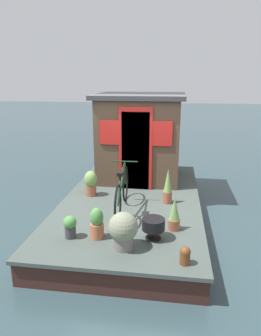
{
  "coord_description": "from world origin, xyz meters",
  "views": [
    {
      "loc": [
        -5.91,
        -0.82,
        2.84
      ],
      "look_at": [
        -0.2,
        0.0,
        1.14
      ],
      "focal_mm": 33.21,
      "sensor_mm": 36.0,
      "label": 1
    }
  ],
  "objects_px": {
    "potted_plant_geranium": "(70,226)",
    "potted_plant_ivy": "(97,223)",
    "charcoal_grill": "(153,225)",
    "mooring_bollard": "(185,255)",
    "houseboat_cabin": "(140,137)",
    "potted_plant_sage": "(174,214)",
    "potted_plant_mint": "(91,183)",
    "bicycle": "(122,192)",
    "potted_plant_basil": "(123,230)",
    "potted_plant_fern": "(168,187)"
  },
  "relations": [
    {
      "from": "potted_plant_geranium",
      "to": "potted_plant_ivy",
      "type": "xyz_separation_m",
      "value": [
        0.05,
        -0.41,
        0.05
      ]
    },
    {
      "from": "charcoal_grill",
      "to": "mooring_bollard",
      "type": "relative_size",
      "value": 1.4
    },
    {
      "from": "houseboat_cabin",
      "to": "potted_plant_sage",
      "type": "relative_size",
      "value": 3.72
    },
    {
      "from": "potted_plant_sage",
      "to": "potted_plant_mint",
      "type": "xyz_separation_m",
      "value": [
        1.28,
        1.73,
        0.02
      ]
    },
    {
      "from": "houseboat_cabin",
      "to": "potted_plant_sage",
      "type": "distance_m",
      "value": 2.91
    },
    {
      "from": "bicycle",
      "to": "potted_plant_sage",
      "type": "height_order",
      "value": "bicycle"
    },
    {
      "from": "potted_plant_mint",
      "to": "potted_plant_basil",
      "type": "bearing_deg",
      "value": -152.9
    },
    {
      "from": "potted_plant_sage",
      "to": "potted_plant_fern",
      "type": "bearing_deg",
      "value": 7.12
    },
    {
      "from": "houseboat_cabin",
      "to": "potted_plant_basil",
      "type": "distance_m",
      "value": 3.44
    },
    {
      "from": "potted_plant_basil",
      "to": "potted_plant_mint",
      "type": "height_order",
      "value": "potted_plant_basil"
    },
    {
      "from": "houseboat_cabin",
      "to": "potted_plant_fern",
      "type": "distance_m",
      "value": 1.86
    },
    {
      "from": "potted_plant_sage",
      "to": "mooring_bollard",
      "type": "xyz_separation_m",
      "value": [
        -0.97,
        -0.15,
        -0.13
      ]
    },
    {
      "from": "mooring_bollard",
      "to": "houseboat_cabin",
      "type": "bearing_deg",
      "value": 15.69
    },
    {
      "from": "potted_plant_ivy",
      "to": "bicycle",
      "type": "bearing_deg",
      "value": -12.12
    },
    {
      "from": "charcoal_grill",
      "to": "mooring_bollard",
      "type": "bearing_deg",
      "value": -142.82
    },
    {
      "from": "potted_plant_geranium",
      "to": "charcoal_grill",
      "type": "distance_m",
      "value": 1.28
    },
    {
      "from": "potted_plant_ivy",
      "to": "potted_plant_basil",
      "type": "height_order",
      "value": "potted_plant_basil"
    },
    {
      "from": "potted_plant_sage",
      "to": "potted_plant_geranium",
      "type": "bearing_deg",
      "value": 107.42
    },
    {
      "from": "potted_plant_sage",
      "to": "potted_plant_mint",
      "type": "height_order",
      "value": "potted_plant_sage"
    },
    {
      "from": "bicycle",
      "to": "potted_plant_fern",
      "type": "distance_m",
      "value": 0.98
    },
    {
      "from": "houseboat_cabin",
      "to": "mooring_bollard",
      "type": "relative_size",
      "value": 8.14
    },
    {
      "from": "houseboat_cabin",
      "to": "mooring_bollard",
      "type": "height_order",
      "value": "houseboat_cabin"
    },
    {
      "from": "potted_plant_mint",
      "to": "charcoal_grill",
      "type": "distance_m",
      "value": 2.17
    },
    {
      "from": "potted_plant_geranium",
      "to": "charcoal_grill",
      "type": "xyz_separation_m",
      "value": [
        0.14,
        -1.27,
        0.04
      ]
    },
    {
      "from": "potted_plant_ivy",
      "to": "potted_plant_fern",
      "type": "relative_size",
      "value": 0.71
    },
    {
      "from": "bicycle",
      "to": "charcoal_grill",
      "type": "relative_size",
      "value": 5.11
    },
    {
      "from": "potted_plant_geranium",
      "to": "potted_plant_sage",
      "type": "height_order",
      "value": "potted_plant_sage"
    },
    {
      "from": "houseboat_cabin",
      "to": "potted_plant_mint",
      "type": "bearing_deg",
      "value": 147.93
    },
    {
      "from": "houseboat_cabin",
      "to": "potted_plant_basil",
      "type": "height_order",
      "value": "houseboat_cabin"
    },
    {
      "from": "mooring_bollard",
      "to": "charcoal_grill",
      "type": "bearing_deg",
      "value": 37.18
    },
    {
      "from": "houseboat_cabin",
      "to": "potted_plant_sage",
      "type": "xyz_separation_m",
      "value": [
        -2.67,
        -0.87,
        -0.76
      ]
    },
    {
      "from": "potted_plant_basil",
      "to": "potted_plant_fern",
      "type": "xyz_separation_m",
      "value": [
        1.8,
        -0.58,
        0.03
      ]
    },
    {
      "from": "charcoal_grill",
      "to": "potted_plant_fern",
      "type": "bearing_deg",
      "value": -6.8
    },
    {
      "from": "houseboat_cabin",
      "to": "potted_plant_fern",
      "type": "bearing_deg",
      "value": -155.0
    },
    {
      "from": "potted_plant_sage",
      "to": "potted_plant_ivy",
      "type": "bearing_deg",
      "value": 110.96
    },
    {
      "from": "bicycle",
      "to": "potted_plant_sage",
      "type": "distance_m",
      "value": 1.12
    },
    {
      "from": "potted_plant_ivy",
      "to": "mooring_bollard",
      "type": "xyz_separation_m",
      "value": [
        -0.52,
        -1.32,
        -0.11
      ]
    },
    {
      "from": "potted_plant_ivy",
      "to": "potted_plant_sage",
      "type": "relative_size",
      "value": 0.9
    },
    {
      "from": "potted_plant_basil",
      "to": "potted_plant_fern",
      "type": "distance_m",
      "value": 1.89
    },
    {
      "from": "potted_plant_ivy",
      "to": "potted_plant_sage",
      "type": "height_order",
      "value": "potted_plant_sage"
    },
    {
      "from": "houseboat_cabin",
      "to": "potted_plant_fern",
      "type": "height_order",
      "value": "houseboat_cabin"
    },
    {
      "from": "potted_plant_fern",
      "to": "potted_plant_mint",
      "type": "bearing_deg",
      "value": 83.54
    },
    {
      "from": "potted_plant_mint",
      "to": "mooring_bollard",
      "type": "bearing_deg",
      "value": -140.04
    },
    {
      "from": "bicycle",
      "to": "potted_plant_ivy",
      "type": "xyz_separation_m",
      "value": [
        -1.02,
        0.22,
        -0.15
      ]
    },
    {
      "from": "potted_plant_ivy",
      "to": "potted_plant_basil",
      "type": "bearing_deg",
      "value": -118.42
    },
    {
      "from": "houseboat_cabin",
      "to": "potted_plant_fern",
      "type": "xyz_separation_m",
      "value": [
        -1.56,
        -0.73,
        -0.69
      ]
    },
    {
      "from": "houseboat_cabin",
      "to": "potted_plant_basil",
      "type": "xyz_separation_m",
      "value": [
        -3.36,
        -0.14,
        -0.72
      ]
    },
    {
      "from": "potted_plant_ivy",
      "to": "charcoal_grill",
      "type": "xyz_separation_m",
      "value": [
        0.09,
        -0.86,
        -0.01
      ]
    },
    {
      "from": "potted_plant_basil",
      "to": "mooring_bollard",
      "type": "xyz_separation_m",
      "value": [
        -0.28,
        -0.88,
        -0.17
      ]
    },
    {
      "from": "bicycle",
      "to": "potted_plant_mint",
      "type": "distance_m",
      "value": 1.07
    }
  ]
}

